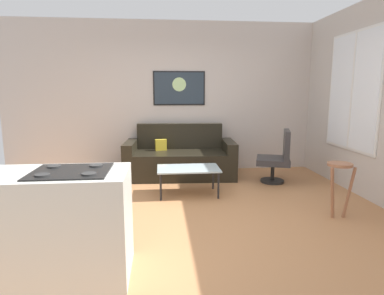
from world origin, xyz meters
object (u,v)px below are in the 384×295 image
Objects in this scene: coffee_table at (188,170)px; bar_stool at (339,177)px; wall_painting at (179,88)px; couch at (180,159)px; armchair at (278,157)px.

bar_stool is at bearing -30.85° from coffee_table.
couch is at bearing -92.59° from wall_painting.
wall_painting is at bearing 124.67° from bar_stool.
wall_painting reaches higher than couch.
armchair reaches higher than coffee_table.
couch reaches higher than armchair.
couch reaches higher than coffee_table.
armchair is (1.54, 0.49, 0.06)m from coffee_table.
couch is 1.06m from coffee_table.
coffee_table is at bearing -88.51° from wall_painting.
armchair reaches higher than bar_stool.
coffee_table is at bearing 149.15° from bar_stool.
bar_stool is at bearing -55.33° from wall_painting.
coffee_table is 2.03m from bar_stool.
armchair is at bearing -19.48° from couch.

